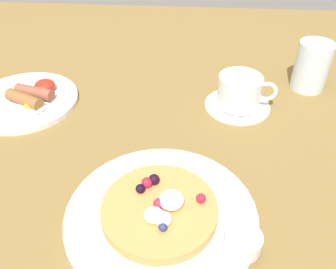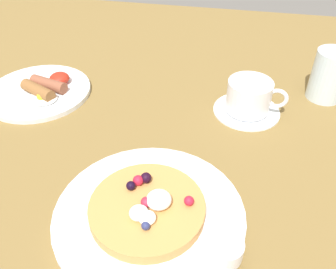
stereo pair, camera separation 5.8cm
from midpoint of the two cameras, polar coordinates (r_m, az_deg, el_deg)
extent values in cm
cube|color=brown|center=(68.09, -2.86, -1.90)|extent=(150.59, 142.63, 3.00)
cylinder|color=white|center=(54.29, 0.16, -12.67)|extent=(28.34, 28.34, 1.13)
cylinder|color=#C98C48|center=(53.05, -0.14, -11.84)|extent=(16.97, 16.97, 1.79)
sphere|color=navy|center=(52.48, 1.73, -10.12)|extent=(1.14, 1.14, 1.14)
sphere|color=black|center=(54.69, -0.46, -7.04)|extent=(1.68, 1.68, 1.68)
sphere|color=red|center=(51.78, 2.11, -10.59)|extent=(1.66, 1.66, 1.66)
sphere|color=red|center=(51.83, -0.38, -10.80)|extent=(1.30, 1.30, 1.30)
sphere|color=#C0253B|center=(51.60, -0.20, -10.86)|extent=(1.57, 1.57, 1.57)
sphere|color=navy|center=(49.34, -0.09, -14.46)|extent=(1.24, 1.24, 1.24)
sphere|color=red|center=(52.17, 6.61, -10.59)|extent=(1.46, 1.46, 1.46)
sphere|color=red|center=(54.39, -1.70, -7.44)|extent=(1.63, 1.63, 1.63)
sphere|color=black|center=(53.83, -2.83, -8.28)|extent=(1.41, 1.41, 1.41)
sphere|color=#C5273F|center=(51.61, 1.21, -10.76)|extent=(1.70, 1.70, 1.70)
ellipsoid|color=white|center=(51.53, 1.83, -10.46)|extent=(3.64, 3.64, 2.19)
ellipsoid|color=white|center=(50.39, -1.30, -12.51)|extent=(2.73, 2.73, 1.64)
ellipsoid|color=white|center=(49.97, 0.10, -13.27)|extent=(2.44, 2.44, 1.46)
cylinder|color=white|center=(49.69, 12.48, -17.54)|extent=(4.95, 4.95, 2.65)
cylinder|color=#632C0E|center=(49.26, 12.57, -17.20)|extent=(4.06, 4.06, 0.32)
cylinder|color=white|center=(83.51, -17.98, 6.44)|extent=(22.48, 22.48, 1.07)
cylinder|color=brown|center=(81.95, -16.55, 7.61)|extent=(8.80, 4.66, 2.58)
cylinder|color=brown|center=(80.43, -18.07, 6.63)|extent=(8.72, 5.90, 2.58)
ellipsoid|color=white|center=(79.25, -17.42, 5.39)|extent=(6.50, 5.53, 0.60)
sphere|color=yellow|center=(78.99, -17.49, 5.69)|extent=(2.00, 2.00, 2.00)
ellipsoid|color=#B02717|center=(83.71, -14.98, 8.57)|extent=(4.39, 4.39, 2.42)
cylinder|color=white|center=(76.40, 14.53, 3.70)|extent=(13.60, 13.60, 0.72)
cylinder|color=white|center=(74.47, 14.96, 5.90)|extent=(8.90, 8.90, 6.32)
torus|color=white|center=(74.67, 19.14, 5.35)|extent=(4.39, 1.13, 4.34)
cylinder|color=#8D5740|center=(73.42, 15.22, 7.21)|extent=(7.57, 7.57, 0.51)
cylinder|color=silver|center=(84.35, 26.13, 8.39)|extent=(7.37, 7.37, 10.70)
camera|label=1|loc=(0.03, -87.30, 2.21)|focal=38.33mm
camera|label=2|loc=(0.03, 92.70, -2.21)|focal=38.33mm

